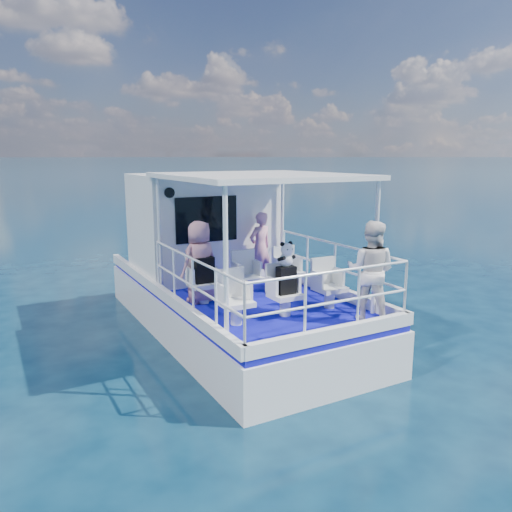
% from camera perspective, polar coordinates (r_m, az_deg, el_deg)
% --- Properties ---
extents(ground, '(2000.00, 2000.00, 0.00)m').
position_cam_1_polar(ground, '(9.49, -0.30, -10.14)').
color(ground, '#071F34').
rests_on(ground, ground).
extents(hull, '(3.00, 7.00, 1.60)m').
position_cam_1_polar(hull, '(10.33, -2.97, -8.34)').
color(hull, white).
rests_on(hull, ground).
extents(deck, '(2.90, 6.90, 0.10)m').
position_cam_1_polar(deck, '(10.07, -3.02, -3.78)').
color(deck, '#0B0980').
rests_on(deck, hull).
extents(cabin, '(2.85, 2.00, 2.20)m').
position_cam_1_polar(cabin, '(11.01, -6.03, 3.59)').
color(cabin, white).
rests_on(cabin, deck).
extents(canopy, '(3.00, 3.20, 0.08)m').
position_cam_1_polar(canopy, '(8.66, 0.32, 9.12)').
color(canopy, white).
rests_on(canopy, cabin).
extents(canopy_posts, '(2.77, 2.97, 2.20)m').
position_cam_1_polar(canopy_posts, '(8.74, 0.47, 1.61)').
color(canopy_posts, white).
rests_on(canopy_posts, deck).
extents(railings, '(2.84, 3.59, 1.00)m').
position_cam_1_polar(railings, '(8.58, 1.52, -2.66)').
color(railings, white).
rests_on(railings, deck).
extents(seat_port_fwd, '(0.48, 0.46, 0.38)m').
position_cam_1_polar(seat_port_fwd, '(8.95, -6.01, -4.19)').
color(seat_port_fwd, silver).
rests_on(seat_port_fwd, deck).
extents(seat_center_fwd, '(0.48, 0.46, 0.38)m').
position_cam_1_polar(seat_center_fwd, '(9.32, -0.89, -3.49)').
color(seat_center_fwd, silver).
rests_on(seat_center_fwd, deck).
extents(seat_stbd_fwd, '(0.48, 0.46, 0.38)m').
position_cam_1_polar(seat_stbd_fwd, '(9.76, 3.79, -2.83)').
color(seat_stbd_fwd, silver).
rests_on(seat_stbd_fwd, deck).
extents(seat_port_aft, '(0.48, 0.46, 0.38)m').
position_cam_1_polar(seat_port_aft, '(7.81, -2.28, -6.46)').
color(seat_port_aft, silver).
rests_on(seat_port_aft, deck).
extents(seat_center_aft, '(0.48, 0.46, 0.38)m').
position_cam_1_polar(seat_center_aft, '(8.23, 3.36, -5.53)').
color(seat_center_aft, silver).
rests_on(seat_center_aft, deck).
extents(seat_stbd_aft, '(0.48, 0.46, 0.38)m').
position_cam_1_polar(seat_stbd_aft, '(8.73, 8.39, -4.65)').
color(seat_stbd_aft, silver).
rests_on(seat_stbd_aft, deck).
extents(passenger_port_fwd, '(0.63, 0.51, 1.47)m').
position_cam_1_polar(passenger_port_fwd, '(8.90, -6.44, -0.67)').
color(passenger_port_fwd, '#CA8390').
rests_on(passenger_port_fwd, deck).
extents(passenger_stbd_fwd, '(0.59, 0.44, 1.46)m').
position_cam_1_polar(passenger_stbd_fwd, '(10.25, 0.49, 0.98)').
color(passenger_stbd_fwd, pink).
rests_on(passenger_stbd_fwd, deck).
extents(passenger_stbd_aft, '(0.95, 0.99, 1.60)m').
position_cam_1_polar(passenger_stbd_aft, '(8.06, 12.98, -1.69)').
color(passenger_stbd_aft, white).
rests_on(passenger_stbd_aft, deck).
extents(backpack_port, '(0.35, 0.20, 0.46)m').
position_cam_1_polar(backpack_port, '(8.83, -5.99, -1.60)').
color(backpack_port, black).
rests_on(backpack_port, seat_port_fwd).
extents(backpack_center, '(0.30, 0.17, 0.45)m').
position_cam_1_polar(backpack_center, '(8.09, 3.47, -2.78)').
color(backpack_center, black).
rests_on(backpack_center, seat_center_aft).
extents(compact_camera, '(0.09, 0.06, 0.06)m').
position_cam_1_polar(compact_camera, '(8.79, -6.11, 0.05)').
color(compact_camera, black).
rests_on(compact_camera, backpack_port).
extents(panda, '(0.26, 0.22, 0.40)m').
position_cam_1_polar(panda, '(8.02, 3.48, 0.22)').
color(panda, white).
rests_on(panda, backpack_center).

